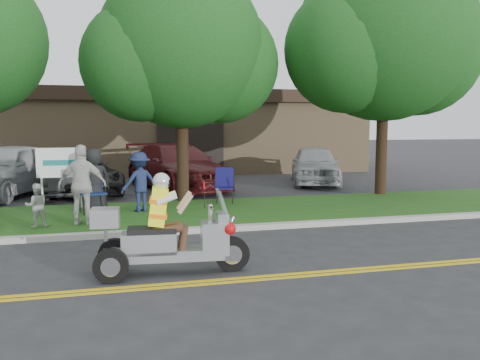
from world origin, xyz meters
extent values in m
plane|color=#28282B|center=(0.00, 0.00, 0.00)|extent=(120.00, 120.00, 0.00)
cube|color=gold|center=(0.00, -0.58, 0.01)|extent=(60.00, 0.10, 0.01)
cube|color=gold|center=(0.00, -0.42, 0.01)|extent=(60.00, 0.10, 0.01)
cube|color=#A8A89E|center=(0.00, 3.05, 0.06)|extent=(60.00, 0.25, 0.12)
cube|color=#164E14|center=(0.00, 5.20, 0.06)|extent=(60.00, 4.00, 0.10)
cube|color=#9E7F5B|center=(2.00, 19.00, 2.00)|extent=(18.00, 8.00, 4.00)
cube|color=black|center=(2.00, 14.95, 3.70)|extent=(18.00, 0.30, 0.60)
cylinder|color=#332114|center=(0.50, 7.20, 2.10)|extent=(0.36, 0.36, 4.20)
sphere|color=#123F12|center=(0.50, 7.20, 4.65)|extent=(4.80, 4.80, 4.80)
sphere|color=#123F12|center=(1.70, 7.50, 4.20)|extent=(3.60, 3.60, 3.60)
sphere|color=#123F12|center=(-0.70, 7.00, 4.12)|extent=(3.36, 3.36, 3.36)
cylinder|color=#332114|center=(7.00, 7.00, 2.38)|extent=(0.36, 0.36, 4.76)
sphere|color=#123F12|center=(7.00, 7.00, 5.27)|extent=(5.60, 5.60, 5.60)
sphere|color=#123F12|center=(8.40, 7.30, 4.76)|extent=(4.20, 4.20, 4.20)
sphere|color=#123F12|center=(5.60, 6.80, 4.68)|extent=(3.92, 3.92, 3.92)
cylinder|color=silver|center=(-3.40, 6.60, 0.55)|extent=(0.06, 0.06, 1.10)
cylinder|color=silver|center=(-2.40, 6.60, 0.55)|extent=(0.06, 0.06, 1.10)
cube|color=white|center=(-2.90, 6.60, 1.35)|extent=(1.25, 0.06, 0.80)
cylinder|color=black|center=(0.24, 0.01, 0.28)|extent=(0.58, 0.19, 0.57)
cylinder|color=black|center=(-1.68, -0.15, 0.27)|extent=(0.54, 0.19, 0.53)
cylinder|color=black|center=(-1.62, 0.53, 0.27)|extent=(0.54, 0.19, 0.53)
cube|color=#AEB0B7|center=(-0.80, 0.11, 0.32)|extent=(1.83, 0.60, 0.17)
cube|color=#AEB0B7|center=(-1.08, 0.14, 0.52)|extent=(0.89, 0.52, 0.33)
cube|color=black|center=(-1.03, 0.13, 0.72)|extent=(0.79, 0.47, 0.09)
cube|color=#AEB0B7|center=(-0.04, 0.04, 0.57)|extent=(0.47, 0.49, 0.52)
cube|color=silver|center=(0.09, 0.02, 1.12)|extent=(0.22, 0.45, 0.46)
cube|color=#AEB0B7|center=(-1.74, 0.20, 0.95)|extent=(0.46, 0.44, 0.28)
sphere|color=#B20C0F|center=(0.16, -0.12, 0.74)|extent=(0.21, 0.21, 0.21)
cube|color=yellow|center=(-0.93, 0.12, 1.10)|extent=(0.36, 0.41, 0.62)
sphere|color=silver|center=(-0.87, 0.12, 1.50)|extent=(0.27, 0.27, 0.27)
cylinder|color=black|center=(-2.28, 5.27, 0.36)|extent=(0.03, 0.03, 0.50)
cylinder|color=black|center=(-1.75, 5.40, 0.36)|extent=(0.03, 0.03, 0.50)
cylinder|color=black|center=(-2.39, 5.76, 0.36)|extent=(0.03, 0.03, 0.50)
cylinder|color=black|center=(-1.86, 5.89, 0.36)|extent=(0.03, 0.03, 0.50)
cube|color=#101F4C|center=(-2.07, 5.58, 0.62)|extent=(0.74, 0.70, 0.05)
cube|color=#101F4C|center=(-2.13, 5.85, 0.96)|extent=(0.65, 0.32, 0.68)
cylinder|color=black|center=(1.32, 6.25, 0.32)|extent=(0.03, 0.03, 0.42)
cylinder|color=black|center=(1.77, 6.14, 0.32)|extent=(0.03, 0.03, 0.42)
cylinder|color=black|center=(1.42, 6.67, 0.32)|extent=(0.03, 0.03, 0.42)
cylinder|color=black|center=(1.87, 6.56, 0.32)|extent=(0.03, 0.03, 0.42)
cube|color=#12104C|center=(1.60, 6.40, 0.54)|extent=(0.63, 0.59, 0.04)
cube|color=#12104C|center=(1.65, 6.63, 0.83)|extent=(0.55, 0.28, 0.57)
imported|color=beige|center=(-2.24, 4.11, 1.02)|extent=(1.14, 0.65, 1.83)
imported|color=#1A2548|center=(-0.88, 5.55, 0.89)|extent=(1.16, 0.93, 1.56)
imported|color=black|center=(-2.01, 5.78, 0.94)|extent=(0.93, 0.74, 1.67)
imported|color=#B8B9B3|center=(-3.23, 4.04, 0.60)|extent=(0.54, 0.46, 0.98)
imported|color=#B7B9BF|center=(-5.00, 10.25, 0.88)|extent=(3.58, 5.58, 1.77)
imported|color=#2B2B2D|center=(-3.06, 10.25, 0.70)|extent=(1.94, 4.39, 1.40)
imported|color=black|center=(-2.50, 10.29, 0.64)|extent=(3.00, 4.95, 1.28)
imported|color=#440F11|center=(0.80, 10.78, 0.83)|extent=(3.82, 6.13, 1.66)
imported|color=#A2A4A9|center=(6.35, 10.92, 0.77)|extent=(3.19, 4.84, 1.53)
camera|label=1|loc=(-1.70, -7.84, 2.40)|focal=38.00mm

